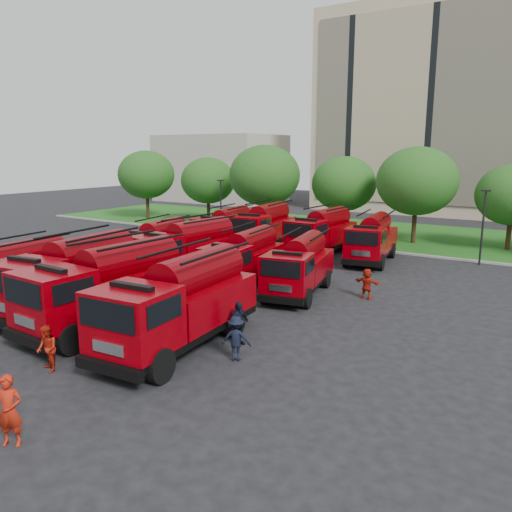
{
  "coord_description": "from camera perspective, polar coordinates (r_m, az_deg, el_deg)",
  "views": [
    {
      "loc": [
        17.15,
        -19.08,
        7.62
      ],
      "look_at": [
        2.2,
        4.15,
        1.8
      ],
      "focal_mm": 35.0,
      "sensor_mm": 36.0,
      "label": 1
    }
  ],
  "objects": [
    {
      "name": "ground",
      "position": [
        26.76,
        -8.83,
        -4.79
      ],
      "size": [
        140.0,
        140.0,
        0.0
      ],
      "primitive_type": "plane",
      "color": "black",
      "rests_on": "ground"
    },
    {
      "name": "lawn",
      "position": [
        48.82,
        11.81,
        2.74
      ],
      "size": [
        70.0,
        16.0,
        0.12
      ],
      "primitive_type": "cube",
      "color": "#205115",
      "rests_on": "ground"
    },
    {
      "name": "curb",
      "position": [
        41.46,
        7.76,
        1.3
      ],
      "size": [
        70.0,
        0.3,
        0.14
      ],
      "primitive_type": "cube",
      "color": "gray",
      "rests_on": "ground"
    },
    {
      "name": "apartment_building",
      "position": [
        68.88,
        20.74,
        15.22
      ],
      "size": [
        30.0,
        14.18,
        25.0
      ],
      "color": "#C5B092",
      "rests_on": "ground"
    },
    {
      "name": "side_building",
      "position": [
        78.8,
        -4.07,
        9.96
      ],
      "size": [
        18.0,
        12.0,
        10.0
      ],
      "primitive_type": "cube",
      "color": "#A9A295",
      "rests_on": "ground"
    },
    {
      "name": "tree_0",
      "position": [
        58.2,
        -12.43,
        9.06
      ],
      "size": [
        6.3,
        6.3,
        7.7
      ],
      "color": "#382314",
      "rests_on": "ground"
    },
    {
      "name": "tree_1",
      "position": [
        53.66,
        -5.52,
        8.56
      ],
      "size": [
        5.71,
        5.71,
        6.98
      ],
      "color": "#382314",
      "rests_on": "ground"
    },
    {
      "name": "tree_2",
      "position": [
        47.8,
        0.99,
        9.18
      ],
      "size": [
        6.72,
        6.72,
        8.22
      ],
      "color": "#382314",
      "rests_on": "ground"
    },
    {
      "name": "tree_3",
      "position": [
        46.84,
        10.0,
        8.13
      ],
      "size": [
        5.88,
        5.88,
        7.19
      ],
      "color": "#382314",
      "rests_on": "ground"
    },
    {
      "name": "tree_4",
      "position": [
        43.12,
        17.91,
        8.14
      ],
      "size": [
        6.55,
        6.55,
        8.01
      ],
      "color": "#382314",
      "rests_on": "ground"
    },
    {
      "name": "lamp_post_0",
      "position": [
        45.56,
        -4.04,
        5.92
      ],
      "size": [
        0.6,
        0.25,
        5.11
      ],
      "color": "black",
      "rests_on": "ground"
    },
    {
      "name": "lamp_post_1",
      "position": [
        36.95,
        24.52,
        3.48
      ],
      "size": [
        0.6,
        0.25,
        5.11
      ],
      "color": "black",
      "rests_on": "ground"
    },
    {
      "name": "fire_truck_0",
      "position": [
        27.38,
        -26.54,
        -2.03
      ],
      "size": [
        3.25,
        7.33,
        3.23
      ],
      "rotation": [
        0.0,
        0.0,
        0.11
      ],
      "color": "black",
      "rests_on": "ground"
    },
    {
      "name": "fire_truck_1",
      "position": [
        25.3,
        -20.15,
        -2.11
      ],
      "size": [
        3.64,
        8.18,
        3.6
      ],
      "rotation": [
        0.0,
        0.0,
        0.12
      ],
      "color": "black",
      "rests_on": "ground"
    },
    {
      "name": "fire_truck_2",
      "position": [
        22.7,
        -16.51,
        -3.38
      ],
      "size": [
        3.18,
        8.1,
        3.64
      ],
      "rotation": [
        0.0,
        0.0,
        -0.04
      ],
      "color": "black",
      "rests_on": "ground"
    },
    {
      "name": "fire_truck_3",
      "position": [
        19.75,
        -8.68,
        -5.32
      ],
      "size": [
        3.43,
        8.15,
        3.62
      ],
      "rotation": [
        0.0,
        0.0,
        0.08
      ],
      "color": "black",
      "rests_on": "ground"
    },
    {
      "name": "fire_truck_4",
      "position": [
        34.17,
        -11.37,
        1.4
      ],
      "size": [
        3.45,
        7.0,
        3.05
      ],
      "rotation": [
        0.0,
        0.0,
        0.18
      ],
      "color": "black",
      "rests_on": "ground"
    },
    {
      "name": "fire_truck_5",
      "position": [
        30.74,
        -7.85,
        0.75
      ],
      "size": [
        3.28,
        7.78,
        3.45
      ],
      "rotation": [
        0.0,
        0.0,
        -0.08
      ],
      "color": "black",
      "rests_on": "ground"
    },
    {
      "name": "fire_truck_6",
      "position": [
        28.66,
        -1.36,
        -0.26
      ],
      "size": [
        3.31,
        7.18,
        3.15
      ],
      "rotation": [
        0.0,
        0.0,
        0.14
      ],
      "color": "black",
      "rests_on": "ground"
    },
    {
      "name": "fire_truck_7",
      "position": [
        27.04,
        5.01,
        -1.11
      ],
      "size": [
        3.65,
        7.1,
        3.09
      ],
      "rotation": [
        0.0,
        0.0,
        0.2
      ],
      "color": "black",
      "rests_on": "ground"
    },
    {
      "name": "fire_truck_8",
      "position": [
        40.17,
        -3.53,
        3.21
      ],
      "size": [
        3.06,
        7.06,
        3.12
      ],
      "rotation": [
        0.0,
        0.0,
        0.1
      ],
      "color": "black",
      "rests_on": "ground"
    },
    {
      "name": "fire_truck_9",
      "position": [
        39.23,
        0.83,
        3.33
      ],
      "size": [
        3.65,
        8.03,
        3.53
      ],
      "rotation": [
        0.0,
        0.0,
        0.13
      ],
      "color": "black",
      "rests_on": "ground"
    },
    {
      "name": "fire_truck_10",
      "position": [
        37.6,
        7.53,
        2.73
      ],
      "size": [
        2.94,
        7.51,
        3.38
      ],
      "rotation": [
        0.0,
        0.0,
        -0.03
      ],
      "color": "black",
      "rests_on": "ground"
    },
    {
      "name": "fire_truck_11",
      "position": [
        35.82,
        13.14,
        1.94
      ],
      "size": [
        3.43,
        7.34,
        3.22
      ],
      "rotation": [
        0.0,
        0.0,
        0.15
      ],
      "color": "black",
      "rests_on": "ground"
    },
    {
      "name": "firefighter_0",
      "position": [
        15.54,
        -26.01,
        -18.77
      ],
      "size": [
        0.88,
        0.82,
        1.96
      ],
      "primitive_type": "imported",
      "rotation": [
        0.0,
        0.0,
        0.55
      ],
      "color": "#AC1D0D",
      "rests_on": "ground"
    },
    {
      "name": "firefighter_1",
      "position": [
        19.51,
        -22.59,
        -12.06
      ],
      "size": [
        0.92,
        0.71,
        1.68
      ],
      "primitive_type": "imported",
      "rotation": [
        0.0,
        0.0,
        -0.36
      ],
      "color": "#AC1D0D",
      "rests_on": "ground"
    },
    {
      "name": "firefighter_2",
      "position": [
        20.35,
        -2.01,
        -10.1
      ],
      "size": [
        0.77,
        1.14,
        1.79
      ],
      "primitive_type": "imported",
      "rotation": [
        0.0,
        0.0,
        1.4
      ],
      "color": "black",
      "rests_on": "ground"
    },
    {
      "name": "firefighter_3",
      "position": [
        18.97,
        -2.27,
        -11.8
      ],
      "size": [
        1.24,
        0.98,
        1.71
      ],
      "primitive_type": "imported",
      "rotation": [
        0.0,
        0.0,
        3.58
      ],
      "color": "black",
      "rests_on": "ground"
    },
    {
      "name": "firefighter_4",
      "position": [
        31.54,
        -16.16,
        -2.57
      ],
      "size": [
        1.01,
        0.88,
        1.73
      ],
      "primitive_type": "imported",
      "rotation": [
        0.0,
        0.0,
        2.66
      ],
      "color": "black",
      "rests_on": "ground"
    },
    {
      "name": "firefighter_5",
      "position": [
        27.02,
        12.48,
        -4.78
      ],
      "size": [
        1.57,
        0.8,
        1.63
      ],
      "primitive_type": "imported",
      "rotation": [
        0.0,
        0.0,
        3.04
      ],
      "color": "#AC1D0D",
      "rests_on": "ground"
    }
  ]
}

